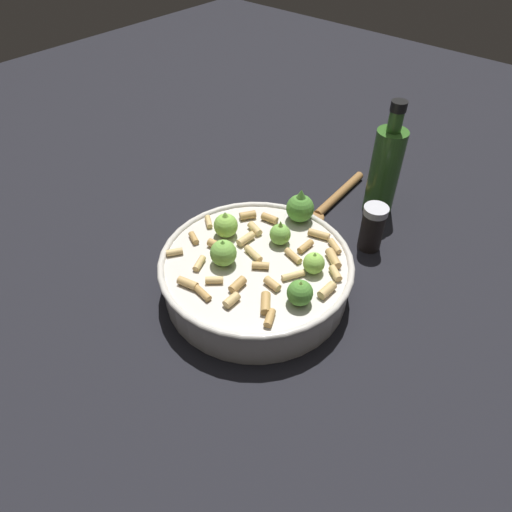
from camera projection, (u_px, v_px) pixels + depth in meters
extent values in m
plane|color=black|center=(256.00, 289.00, 0.71)|extent=(2.40, 2.40, 0.00)
cylinder|color=beige|center=(256.00, 276.00, 0.69)|extent=(0.27, 0.27, 0.06)
torus|color=beige|center=(256.00, 261.00, 0.67)|extent=(0.28, 0.28, 0.01)
sphere|color=#75B247|center=(223.00, 253.00, 0.65)|extent=(0.04, 0.04, 0.04)
cone|color=#609E38|center=(223.00, 244.00, 0.64)|extent=(0.02, 0.02, 0.01)
sphere|color=#8CC64C|center=(314.00, 263.00, 0.64)|extent=(0.03, 0.03, 0.03)
cone|color=#8CC64C|center=(315.00, 255.00, 0.63)|extent=(0.01, 0.01, 0.01)
sphere|color=#8CC64C|center=(226.00, 226.00, 0.70)|extent=(0.04, 0.04, 0.04)
cone|color=#8CC64C|center=(225.00, 216.00, 0.69)|extent=(0.02, 0.02, 0.01)
sphere|color=#4C8933|center=(300.00, 208.00, 0.72)|extent=(0.04, 0.04, 0.04)
cone|color=#4C8933|center=(301.00, 196.00, 0.71)|extent=(0.02, 0.02, 0.02)
sphere|color=#75B247|center=(282.00, 235.00, 0.69)|extent=(0.03, 0.03, 0.03)
cone|color=#8CC64C|center=(282.00, 226.00, 0.67)|extent=(0.01, 0.01, 0.02)
sphere|color=#4C8933|center=(300.00, 293.00, 0.60)|extent=(0.03, 0.03, 0.03)
cone|color=#8CC64C|center=(301.00, 284.00, 0.59)|extent=(0.01, 0.01, 0.01)
cylinder|color=tan|center=(272.00, 284.00, 0.63)|extent=(0.03, 0.01, 0.01)
cylinder|color=tan|center=(335.00, 273.00, 0.64)|extent=(0.03, 0.02, 0.01)
cylinder|color=tan|center=(209.00, 222.00, 0.73)|extent=(0.03, 0.02, 0.01)
cylinder|color=tan|center=(214.00, 280.00, 0.63)|extent=(0.02, 0.02, 0.01)
cylinder|color=tan|center=(261.00, 265.00, 0.65)|extent=(0.03, 0.02, 0.01)
cylinder|color=tan|center=(248.00, 215.00, 0.74)|extent=(0.02, 0.03, 0.01)
cylinder|color=tan|center=(203.00, 293.00, 0.61)|extent=(0.03, 0.01, 0.01)
cylinder|color=tan|center=(246.00, 239.00, 0.69)|extent=(0.01, 0.03, 0.01)
cylinder|color=tan|center=(305.00, 246.00, 0.68)|extent=(0.01, 0.03, 0.01)
cylinder|color=tan|center=(327.00, 290.00, 0.62)|extent=(0.01, 0.03, 0.01)
cylinder|color=tan|center=(333.00, 258.00, 0.66)|extent=(0.03, 0.03, 0.01)
cylinder|color=tan|center=(194.00, 238.00, 0.70)|extent=(0.02, 0.02, 0.01)
cylinder|color=tan|center=(175.00, 252.00, 0.67)|extent=(0.02, 0.03, 0.01)
cylinder|color=tan|center=(253.00, 254.00, 0.67)|extent=(0.03, 0.02, 0.01)
cylinder|color=tan|center=(238.00, 285.00, 0.62)|extent=(0.01, 0.03, 0.01)
cylinder|color=tan|center=(188.00, 283.00, 0.63)|extent=(0.03, 0.02, 0.01)
cylinder|color=tan|center=(319.00, 234.00, 0.70)|extent=(0.03, 0.02, 0.01)
cylinder|color=tan|center=(232.00, 300.00, 0.60)|extent=(0.01, 0.02, 0.01)
cylinder|color=tan|center=(293.00, 275.00, 0.64)|extent=(0.02, 0.03, 0.01)
cylinder|color=tan|center=(255.00, 229.00, 0.71)|extent=(0.03, 0.02, 0.01)
cylinder|color=tan|center=(270.00, 318.00, 0.58)|extent=(0.02, 0.03, 0.01)
cylinder|color=tan|center=(270.00, 218.00, 0.73)|extent=(0.03, 0.02, 0.01)
cylinder|color=tan|center=(293.00, 256.00, 0.67)|extent=(0.03, 0.02, 0.01)
cylinder|color=tan|center=(199.00, 263.00, 0.66)|extent=(0.02, 0.03, 0.01)
cylinder|color=tan|center=(266.00, 303.00, 0.60)|extent=(0.03, 0.03, 0.01)
cylinder|color=tan|center=(335.00, 246.00, 0.68)|extent=(0.03, 0.02, 0.01)
cylinder|color=tan|center=(216.00, 245.00, 0.68)|extent=(0.03, 0.02, 0.01)
cylinder|color=black|center=(372.00, 231.00, 0.76)|extent=(0.04, 0.04, 0.07)
cylinder|color=silver|center=(376.00, 211.00, 0.73)|extent=(0.04, 0.04, 0.01)
cylinder|color=#336023|center=(384.00, 172.00, 0.80)|extent=(0.05, 0.05, 0.16)
cylinder|color=#336023|center=(396.00, 121.00, 0.74)|extent=(0.02, 0.02, 0.04)
cylinder|color=black|center=(399.00, 106.00, 0.72)|extent=(0.03, 0.03, 0.02)
cylinder|color=olive|center=(340.00, 194.00, 0.88)|extent=(0.03, 0.16, 0.02)
ellipsoid|color=olive|center=(313.00, 219.00, 0.82)|extent=(0.04, 0.05, 0.01)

